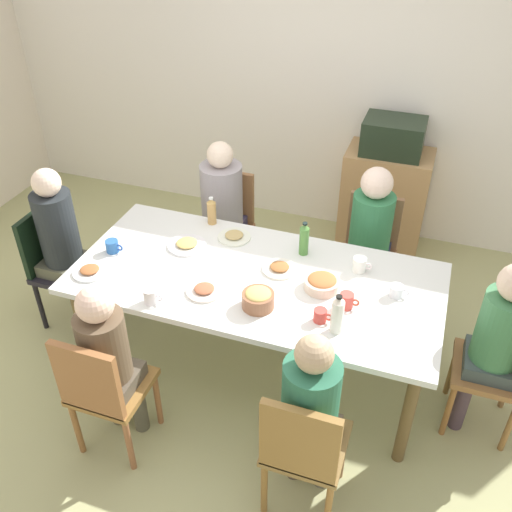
% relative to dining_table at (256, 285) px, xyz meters
% --- Properties ---
extents(ground_plane, '(7.48, 7.48, 0.00)m').
position_rel_dining_table_xyz_m(ground_plane, '(0.00, 0.00, -0.70)').
color(ground_plane, tan).
extents(wall_back, '(6.48, 0.12, 2.60)m').
position_rel_dining_table_xyz_m(wall_back, '(0.00, 2.06, 0.60)').
color(wall_back, white).
rests_on(wall_back, ground_plane).
extents(dining_table, '(2.27, 1.07, 0.77)m').
position_rel_dining_table_xyz_m(dining_table, '(0.00, 0.00, 0.00)').
color(dining_table, silver).
rests_on(dining_table, ground_plane).
extents(chair_0, '(0.40, 0.40, 0.90)m').
position_rel_dining_table_xyz_m(chair_0, '(-0.57, 0.91, -0.19)').
color(chair_0, '#945F38').
rests_on(chair_0, ground_plane).
extents(person_0, '(0.32, 0.32, 1.22)m').
position_rel_dining_table_xyz_m(person_0, '(-0.57, 0.82, 0.03)').
color(person_0, '#343648').
rests_on(person_0, ground_plane).
extents(chair_1, '(0.40, 0.40, 0.90)m').
position_rel_dining_table_xyz_m(chair_1, '(-1.51, 0.00, -0.19)').
color(chair_1, black).
rests_on(chair_1, ground_plane).
extents(person_1, '(0.30, 0.30, 1.26)m').
position_rel_dining_table_xyz_m(person_1, '(-1.42, 0.00, 0.04)').
color(person_1, brown).
rests_on(person_1, ground_plane).
extents(chair_2, '(0.40, 0.40, 0.90)m').
position_rel_dining_table_xyz_m(chair_2, '(0.57, 0.91, -0.19)').
color(chair_2, '#8F633F').
rests_on(chair_2, ground_plane).
extents(person_2, '(0.30, 0.30, 1.20)m').
position_rel_dining_table_xyz_m(person_2, '(0.57, 0.82, 0.02)').
color(person_2, '#2E3451').
rests_on(person_2, ground_plane).
extents(chair_3, '(0.40, 0.40, 0.90)m').
position_rel_dining_table_xyz_m(chair_3, '(0.57, -0.91, -0.19)').
color(chair_3, olive).
rests_on(chair_3, ground_plane).
extents(person_3, '(0.30, 0.30, 1.17)m').
position_rel_dining_table_xyz_m(person_3, '(0.57, -0.82, -0.01)').
color(person_3, brown).
rests_on(person_3, ground_plane).
extents(chair_4, '(0.40, 0.40, 0.90)m').
position_rel_dining_table_xyz_m(chair_4, '(-0.57, -0.91, -0.19)').
color(chair_4, olive).
rests_on(chair_4, ground_plane).
extents(person_4, '(0.30, 0.30, 1.15)m').
position_rel_dining_table_xyz_m(person_4, '(-0.57, -0.82, -0.02)').
color(person_4, brown).
rests_on(person_4, ground_plane).
extents(chair_5, '(0.40, 0.40, 0.90)m').
position_rel_dining_table_xyz_m(chair_5, '(1.51, 0.00, -0.19)').
color(chair_5, olive).
rests_on(chair_5, ground_plane).
extents(person_5, '(0.30, 0.30, 1.19)m').
position_rel_dining_table_xyz_m(person_5, '(1.42, 0.00, 0.01)').
color(person_5, '#463740').
rests_on(person_5, ground_plane).
extents(plate_0, '(0.22, 0.22, 0.04)m').
position_rel_dining_table_xyz_m(plate_0, '(-0.24, -0.25, 0.08)').
color(plate_0, silver).
rests_on(plate_0, dining_table).
extents(plate_1, '(0.22, 0.22, 0.04)m').
position_rel_dining_table_xyz_m(plate_1, '(0.12, 0.10, 0.08)').
color(plate_1, white).
rests_on(plate_1, dining_table).
extents(plate_2, '(0.21, 0.21, 0.04)m').
position_rel_dining_table_xyz_m(plate_2, '(-0.98, -0.31, 0.08)').
color(plate_2, white).
rests_on(plate_2, dining_table).
extents(plate_3, '(0.22, 0.22, 0.04)m').
position_rel_dining_table_xyz_m(plate_3, '(-0.28, 0.35, 0.08)').
color(plate_3, silver).
rests_on(plate_3, dining_table).
extents(plate_4, '(0.26, 0.26, 0.04)m').
position_rel_dining_table_xyz_m(plate_4, '(-0.54, 0.15, 0.08)').
color(plate_4, white).
rests_on(plate_4, dining_table).
extents(bowl_0, '(0.21, 0.21, 0.08)m').
position_rel_dining_table_xyz_m(bowl_0, '(0.41, 0.02, 0.11)').
color(bowl_0, beige).
rests_on(bowl_0, dining_table).
extents(bowl_1, '(0.19, 0.19, 0.11)m').
position_rel_dining_table_xyz_m(bowl_1, '(0.11, -0.27, 0.13)').
color(bowl_1, '#935C3E').
rests_on(bowl_1, dining_table).
extents(cup_0, '(0.12, 0.08, 0.10)m').
position_rel_dining_table_xyz_m(cup_0, '(0.59, 0.26, 0.12)').
color(cup_0, white).
rests_on(cup_0, dining_table).
extents(cup_1, '(0.12, 0.08, 0.08)m').
position_rel_dining_table_xyz_m(cup_1, '(-0.97, -0.06, 0.11)').
color(cup_1, '#2A5DA3').
rests_on(cup_1, dining_table).
extents(cup_2, '(0.12, 0.08, 0.07)m').
position_rel_dining_table_xyz_m(cup_2, '(0.84, 0.09, 0.11)').
color(cup_2, white).
rests_on(cup_2, dining_table).
extents(cup_3, '(0.12, 0.08, 0.09)m').
position_rel_dining_table_xyz_m(cup_3, '(-0.49, -0.44, 0.12)').
color(cup_3, white).
rests_on(cup_3, dining_table).
extents(cup_4, '(0.11, 0.07, 0.08)m').
position_rel_dining_table_xyz_m(cup_4, '(0.47, -0.27, 0.11)').
color(cup_4, '#D3433C').
rests_on(cup_4, dining_table).
extents(cup_5, '(0.12, 0.08, 0.09)m').
position_rel_dining_table_xyz_m(cup_5, '(0.59, -0.11, 0.12)').
color(cup_5, '#D24A40').
rests_on(cup_5, dining_table).
extents(bottle_0, '(0.06, 0.06, 0.23)m').
position_rel_dining_table_xyz_m(bottle_0, '(0.21, 0.33, 0.18)').
color(bottle_0, '#488338').
rests_on(bottle_0, dining_table).
extents(bottle_1, '(0.07, 0.07, 0.25)m').
position_rel_dining_table_xyz_m(bottle_1, '(0.57, -0.32, 0.19)').
color(bottle_1, silver).
rests_on(bottle_1, dining_table).
extents(bottle_2, '(0.06, 0.06, 0.21)m').
position_rel_dining_table_xyz_m(bottle_2, '(-0.49, 0.47, 0.17)').
color(bottle_2, tan).
rests_on(bottle_2, dining_table).
extents(side_cabinet, '(0.70, 0.44, 0.90)m').
position_rel_dining_table_xyz_m(side_cabinet, '(0.55, 1.76, -0.25)').
color(side_cabinet, tan).
rests_on(side_cabinet, ground_plane).
extents(microwave, '(0.48, 0.36, 0.28)m').
position_rel_dining_table_xyz_m(microwave, '(0.55, 1.76, 0.34)').
color(microwave, '#202E1E').
rests_on(microwave, side_cabinet).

